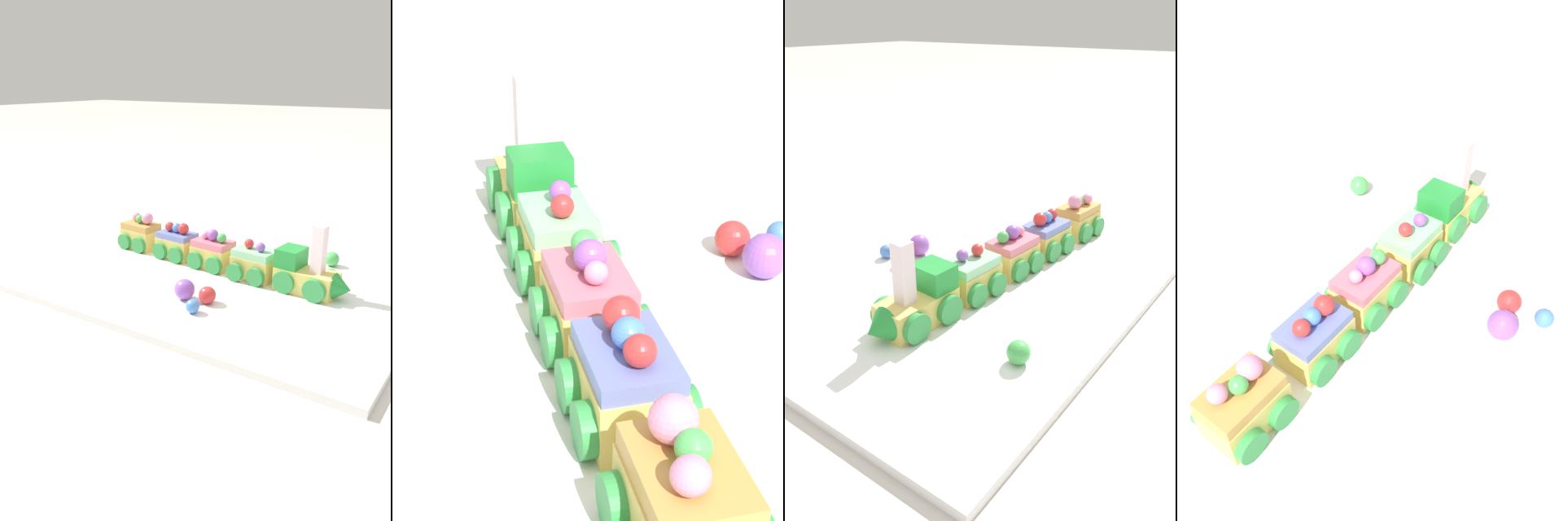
% 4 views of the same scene
% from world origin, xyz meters
% --- Properties ---
extents(ground_plane, '(10.00, 10.00, 0.00)m').
position_xyz_m(ground_plane, '(0.00, 0.00, 0.00)').
color(ground_plane, beige).
extents(display_board, '(0.65, 0.44, 0.01)m').
position_xyz_m(display_board, '(0.00, 0.00, 0.01)').
color(display_board, white).
rests_on(display_board, ground_plane).
extents(cake_train_locomotive, '(0.12, 0.07, 0.11)m').
position_xyz_m(cake_train_locomotive, '(0.16, 0.02, 0.04)').
color(cake_train_locomotive, '#EACC66').
rests_on(cake_train_locomotive, display_board).
extents(cake_car_mint, '(0.07, 0.07, 0.07)m').
position_xyz_m(cake_car_mint, '(0.07, 0.03, 0.04)').
color(cake_car_mint, '#EACC66').
rests_on(cake_car_mint, display_board).
extents(cake_car_strawberry, '(0.07, 0.07, 0.07)m').
position_xyz_m(cake_car_strawberry, '(-0.02, 0.04, 0.04)').
color(cake_car_strawberry, '#EACC66').
rests_on(cake_car_strawberry, display_board).
extents(cake_car_blueberry, '(0.07, 0.07, 0.07)m').
position_xyz_m(cake_car_blueberry, '(-0.10, 0.04, 0.04)').
color(cake_car_blueberry, '#EACC66').
rests_on(cake_car_blueberry, display_board).
extents(cake_car_caramel, '(0.07, 0.07, 0.07)m').
position_xyz_m(cake_car_caramel, '(-0.19, 0.05, 0.04)').
color(cake_car_caramel, '#EACC66').
rests_on(cake_car_caramel, display_board).
extents(gumball_purple, '(0.03, 0.03, 0.03)m').
position_xyz_m(gumball_purple, '(0.02, -0.10, 0.03)').
color(gumball_purple, '#9956C6').
rests_on(gumball_purple, display_board).
extents(gumball_green, '(0.03, 0.03, 0.03)m').
position_xyz_m(gumball_green, '(0.15, 0.16, 0.02)').
color(gumball_green, '#4CBC56').
rests_on(gumball_green, display_board).
extents(gumball_red, '(0.03, 0.03, 0.03)m').
position_xyz_m(gumball_red, '(0.05, -0.10, 0.02)').
color(gumball_red, red).
rests_on(gumball_red, display_board).
extents(gumball_blue, '(0.02, 0.02, 0.02)m').
position_xyz_m(gumball_blue, '(0.05, -0.13, 0.02)').
color(gumball_blue, '#4C84E0').
rests_on(gumball_blue, display_board).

